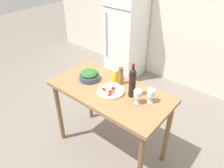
{
  "coord_description": "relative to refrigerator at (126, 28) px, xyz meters",
  "views": [
    {
      "loc": [
        1.26,
        -1.49,
        2.31
      ],
      "look_at": [
        0.0,
        0.03,
        1.0
      ],
      "focal_mm": 35.0,
      "sensor_mm": 36.0,
      "label": 1
    }
  ],
  "objects": [
    {
      "name": "wine_glass_near",
      "position": [
        1.4,
        -1.71,
        0.11
      ],
      "size": [
        0.08,
        0.08,
        0.15
      ],
      "color": "silver",
      "rests_on": "prep_counter"
    },
    {
      "name": "pepper_mill",
      "position": [
        1.06,
        -1.54,
        0.11
      ],
      "size": [
        0.06,
        0.06,
        0.22
      ],
      "color": "olive",
      "rests_on": "prep_counter"
    },
    {
      "name": "wine_glass_far",
      "position": [
        1.49,
        -1.61,
        0.11
      ],
      "size": [
        0.08,
        0.08,
        0.15
      ],
      "color": "silver",
      "rests_on": "prep_counter"
    },
    {
      "name": "refrigerator",
      "position": [
        0.0,
        0.0,
        0.0
      ],
      "size": [
        0.61,
        0.64,
        1.88
      ],
      "color": "white",
      "rests_on": "ground_plane"
    },
    {
      "name": "wine_bottle",
      "position": [
        1.29,
        -1.64,
        0.17
      ],
      "size": [
        0.07,
        0.07,
        0.38
      ],
      "color": "black",
      "rests_on": "prep_counter"
    },
    {
      "name": "prep_counter",
      "position": [
        1.04,
        -1.71,
        -0.12
      ],
      "size": [
        1.36,
        0.68,
        0.94
      ],
      "color": "olive",
      "rests_on": "ground_plane"
    },
    {
      "name": "salad_bowl",
      "position": [
        0.72,
        -1.7,
        0.06
      ],
      "size": [
        0.24,
        0.24,
        0.12
      ],
      "color": "#384C6B",
      "rests_on": "prep_counter"
    },
    {
      "name": "homemade_pizza",
      "position": [
        1.08,
        -1.73,
        0.01
      ],
      "size": [
        0.3,
        0.3,
        0.03
      ],
      "color": "beige",
      "rests_on": "prep_counter"
    },
    {
      "name": "wall_back",
      "position": [
        1.04,
        0.35,
        0.36
      ],
      "size": [
        6.4,
        0.08,
        2.6
      ],
      "color": "silver",
      "rests_on": "ground_plane"
    },
    {
      "name": "salt_canister",
      "position": [
        0.96,
        -1.52,
        0.07
      ],
      "size": [
        0.08,
        0.08,
        0.14
      ],
      "color": "yellow",
      "rests_on": "prep_counter"
    },
    {
      "name": "ground_plane",
      "position": [
        1.04,
        -1.71,
        -0.94
      ],
      "size": [
        14.0,
        14.0,
        0.0
      ],
      "primitive_type": "plane",
      "color": "slate"
    }
  ]
}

